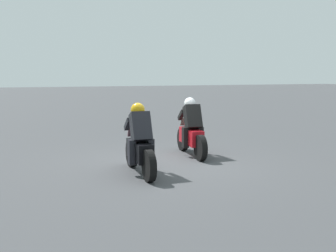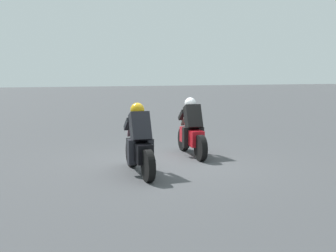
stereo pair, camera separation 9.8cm
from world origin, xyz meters
name	(u,v)px [view 1 (the left image)]	position (x,y,z in m)	size (l,w,h in m)	color
ground_plane	(167,163)	(0.00, 0.00, 0.00)	(120.00, 120.00, 0.00)	#3E4043
rider_lane_a	(191,132)	(0.67, -0.95, 0.62)	(2.04, 0.57, 1.51)	black
rider_lane_b	(140,145)	(-0.71, 0.90, 0.62)	(2.04, 0.55, 1.51)	black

